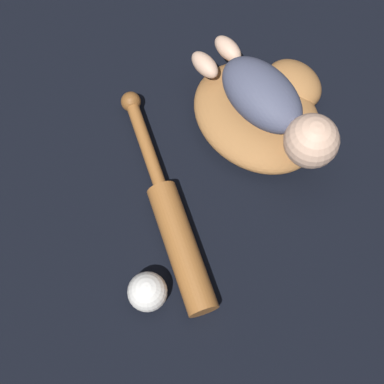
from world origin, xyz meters
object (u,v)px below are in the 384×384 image
Objects in this scene: baseball_bat at (173,222)px; baseball_glove at (263,111)px; baby_figure at (275,107)px; baseball at (147,292)px.

baseball_glove is at bearing 109.17° from baseball_bat.
baseball_glove is 0.09m from baby_figure.
baseball_bat is 0.14m from baseball.
baby_figure is 4.92× the size of baseball.
baseball_glove is 4.44× the size of baseball.
baseball is at bearing -64.54° from baseball_glove.
baseball_glove is at bearing 159.67° from baby_figure.
baseball_bat is (0.06, -0.27, -0.09)m from baby_figure.
baseball_bat is at bearing 128.86° from baseball.
baseball_glove reaches higher than baseball.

